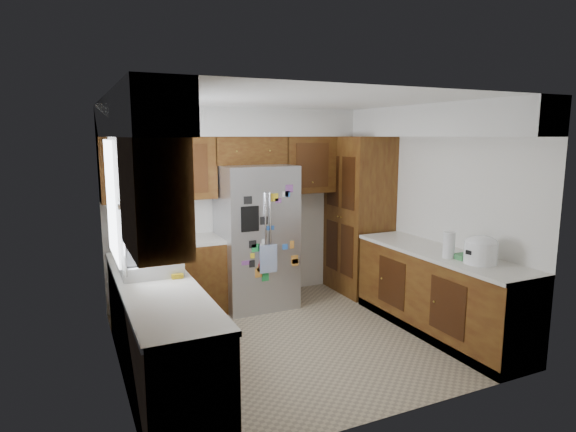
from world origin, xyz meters
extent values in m
plane|color=tan|center=(0.00, 0.00, 0.00)|extent=(3.60, 3.60, 0.00)
cube|color=silver|center=(0.00, 1.60, 1.25)|extent=(3.60, 0.04, 2.50)
cube|color=silver|center=(-1.80, 0.00, 1.25)|extent=(0.04, 3.20, 2.50)
cube|color=silver|center=(1.80, 0.00, 1.25)|extent=(0.04, 3.20, 2.50)
cube|color=silver|center=(0.00, -1.60, 1.25)|extent=(3.60, 0.04, 2.50)
cube|color=white|center=(0.00, 0.00, 2.51)|extent=(3.60, 3.20, 0.02)
cube|color=silver|center=(0.00, 1.41, 2.33)|extent=(3.60, 0.38, 0.35)
cube|color=silver|center=(-1.61, 0.00, 2.33)|extent=(0.38, 3.20, 0.35)
cube|color=silver|center=(1.61, 0.00, 2.33)|extent=(0.38, 3.20, 0.35)
cube|color=#451F0D|center=(-1.14, 1.43, 1.77)|extent=(1.33, 0.34, 0.75)
cube|color=#451F0D|center=(1.14, 1.43, 1.77)|extent=(1.33, 0.34, 0.75)
cube|color=#451F0D|center=(-1.63, -1.15, 1.77)|extent=(0.34, 0.85, 0.75)
cube|color=white|center=(-1.79, 0.10, 1.60)|extent=(0.02, 0.90, 1.05)
cube|color=white|center=(-1.75, 0.10, 1.60)|extent=(0.01, 1.02, 1.15)
cube|color=#1E49AF|center=(-1.03, 1.24, 1.62)|extent=(0.16, 0.02, 0.22)
cube|color=beige|center=(-1.39, 1.24, 1.82)|extent=(0.16, 0.02, 0.20)
cube|color=#451F0D|center=(-1.50, -0.30, 0.44)|extent=(0.60, 2.60, 0.88)
cube|color=#451F0D|center=(-0.83, 1.30, 0.44)|extent=(0.75, 0.60, 0.88)
cube|color=silver|center=(-1.50, -0.30, 0.90)|extent=(0.63, 2.60, 0.04)
cube|color=silver|center=(-0.83, 1.30, 0.90)|extent=(0.75, 0.60, 0.04)
cube|color=black|center=(-1.50, -0.30, 0.05)|extent=(0.60, 2.60, 0.10)
cube|color=silver|center=(-1.19, -1.15, 0.46)|extent=(0.01, 0.58, 0.80)
cube|color=#451F0D|center=(1.50, -0.47, 0.44)|extent=(0.60, 2.25, 0.88)
cube|color=silver|center=(1.50, -0.47, 0.90)|extent=(0.63, 2.25, 0.04)
cube|color=black|center=(1.50, -0.47, 0.05)|extent=(0.60, 2.25, 0.10)
cube|color=#451F0D|center=(1.50, 1.15, 1.07)|extent=(0.60, 0.90, 2.15)
cube|color=#AEAEB3|center=(0.00, 1.21, 0.90)|extent=(0.90, 0.75, 1.80)
cylinder|color=silver|center=(-0.03, 0.82, 1.05)|extent=(0.02, 0.02, 0.90)
cylinder|color=silver|center=(0.03, 0.82, 1.05)|extent=(0.02, 0.02, 0.90)
cube|color=black|center=(-0.22, 0.83, 1.20)|extent=(0.22, 0.01, 0.30)
cube|color=white|center=(0.00, 0.80, 0.70)|extent=(0.22, 0.01, 0.34)
cube|color=orange|center=(-0.09, 0.82, 0.59)|extent=(0.10, 0.00, 0.07)
cube|color=blue|center=(0.26, 0.82, 1.47)|extent=(0.07, 0.00, 0.07)
cube|color=white|center=(0.23, 0.82, 1.47)|extent=(0.08, 0.00, 0.07)
cube|color=#8C4C99|center=(0.29, 0.82, 1.53)|extent=(0.10, 0.00, 0.09)
cube|color=yellow|center=(0.09, 0.82, 1.44)|extent=(0.10, 0.00, 0.09)
cube|color=red|center=(-0.06, 0.82, 0.64)|extent=(0.10, 0.00, 0.11)
cube|color=blue|center=(0.04, 0.82, 1.07)|extent=(0.10, 0.00, 0.05)
cube|color=white|center=(-0.09, 0.82, 0.84)|extent=(0.05, 0.00, 0.10)
cube|color=black|center=(-0.20, 0.82, 0.66)|extent=(0.07, 0.00, 0.09)
cube|color=orange|center=(0.36, 0.82, 0.65)|extent=(0.10, 0.00, 0.11)
cube|color=blue|center=(0.23, 0.82, 0.82)|extent=(0.07, 0.00, 0.07)
cube|color=black|center=(-0.04, 0.82, 1.17)|extent=(0.10, 0.00, 0.10)
cube|color=yellow|center=(-0.20, 0.82, 0.75)|extent=(0.05, 0.00, 0.06)
cube|color=orange|center=(0.32, 0.82, 0.84)|extent=(0.05, 0.00, 0.10)
cube|color=#8C4C99|center=(-0.28, 0.82, 0.68)|extent=(0.10, 0.00, 0.05)
cube|color=orange|center=(-0.12, 0.82, 0.54)|extent=(0.10, 0.00, 0.11)
cube|color=#8C4C99|center=(0.14, 0.82, 1.40)|extent=(0.08, 0.00, 0.06)
cube|color=black|center=(-0.24, 0.82, 1.42)|extent=(0.10, 0.00, 0.09)
cube|color=red|center=(-0.09, 0.82, 0.60)|extent=(0.07, 0.00, 0.09)
cube|color=white|center=(-0.04, 0.82, 0.91)|extent=(0.06, 0.00, 0.06)
cube|color=green|center=(-0.03, 0.82, 0.48)|extent=(0.09, 0.00, 0.11)
cube|color=green|center=(-0.15, 0.82, 0.85)|extent=(0.10, 0.00, 0.09)
cube|color=black|center=(-0.19, 0.82, 0.90)|extent=(0.09, 0.00, 0.09)
cube|color=orange|center=(0.37, 0.82, 0.61)|extent=(0.09, 0.00, 0.09)
cube|color=#451F0D|center=(0.00, 1.43, 1.98)|extent=(0.96, 0.34, 0.35)
sphere|color=#101BA2|center=(-0.21, 1.35, 2.28)|extent=(0.26, 0.26, 0.26)
cylinder|color=black|center=(0.21, 1.45, 2.23)|extent=(0.28, 0.28, 0.16)
ellipsoid|color=#333338|center=(0.21, 1.45, 2.31)|extent=(0.26, 0.26, 0.12)
cube|color=silver|center=(-1.50, 0.10, 0.98)|extent=(0.52, 0.70, 0.12)
cube|color=black|center=(-1.50, 0.10, 1.04)|extent=(0.44, 0.60, 0.02)
cylinder|color=silver|center=(-1.70, 0.10, 1.14)|extent=(0.02, 0.02, 0.30)
cylinder|color=silver|center=(-1.64, 0.10, 1.27)|extent=(0.16, 0.02, 0.02)
cube|color=yellow|center=(-1.31, -0.20, 0.94)|extent=(0.10, 0.18, 0.04)
cube|color=black|center=(-1.46, 0.55, 0.97)|extent=(0.18, 0.14, 0.10)
cylinder|color=black|center=(-1.46, 0.55, 1.16)|extent=(0.16, 0.16, 0.28)
cylinder|color=#AEAEB3|center=(-1.55, 0.85, 1.02)|extent=(0.14, 0.14, 0.20)
sphere|color=silver|center=(-1.37, 0.97, 1.02)|extent=(0.20, 0.20, 0.20)
cube|color=#3F72B2|center=(-1.59, 1.13, 1.01)|extent=(0.14, 0.10, 0.18)
cube|color=#BFB28C|center=(-1.34, 1.22, 0.99)|extent=(0.10, 0.08, 0.14)
cylinder|color=silver|center=(-1.47, 0.45, 0.98)|extent=(0.08, 0.08, 0.11)
cylinder|color=white|center=(1.50, -1.01, 1.03)|extent=(0.32, 0.32, 0.21)
ellipsoid|color=white|center=(1.50, -1.01, 1.13)|extent=(0.31, 0.31, 0.14)
cube|color=black|center=(1.35, -1.01, 1.05)|extent=(0.04, 0.06, 0.04)
cylinder|color=white|center=(1.37, -0.72, 1.05)|extent=(0.12, 0.12, 0.27)
camera|label=1|loc=(-2.15, -4.38, 2.16)|focal=30.00mm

